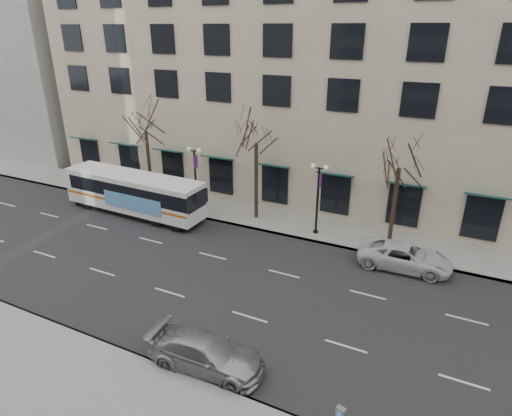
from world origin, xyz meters
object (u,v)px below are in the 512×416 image
Objects in this scene: tree_far_right at (401,154)px; lamp_post_left at (195,176)px; tree_far_left at (145,121)px; white_pickup at (405,257)px; city_bus at (135,193)px; silver_car at (207,353)px; tree_far_mid at (256,130)px; lamp_post_right at (318,196)px.

lamp_post_left is (-14.99, -0.60, -3.48)m from tree_far_right.
white_pickup is (21.33, -2.60, -5.93)m from tree_far_left.
city_bus is at bearing -170.32° from tree_far_right.
white_pickup is (1.33, -2.60, -5.65)m from tree_far_right.
silver_car is 13.97m from white_pickup.
white_pickup is (20.30, 0.63, -1.02)m from city_bus.
tree_far_right is at bearing -0.00° from tree_far_mid.
city_bus is 2.19× the size of white_pickup.
city_bus is (-8.97, -3.23, -5.12)m from tree_far_mid.
tree_far_left is 1.03× the size of tree_far_right.
lamp_post_left is at bearing 80.59° from white_pickup.
lamp_post_right is at bearing -173.15° from tree_far_right.
tree_far_left is 6.29m from lamp_post_left.
city_bus is (-13.98, -2.63, -1.16)m from lamp_post_right.
white_pickup is (16.32, -2.00, -2.17)m from lamp_post_left.
city_bus is (-3.98, -2.63, -1.16)m from lamp_post_left.
tree_far_left is at bearing 177.71° from lamp_post_right.
tree_far_mid reaches higher than tree_far_right.
tree_far_mid reaches higher than city_bus.
silver_car is (-5.11, -15.00, -5.67)m from tree_far_right.
white_pickup is (6.44, 12.40, 0.02)m from silver_car.
white_pickup is at bearing -30.82° from silver_car.
tree_far_mid is at bearing 6.85° from lamp_post_left.
lamp_post_right is at bearing 70.02° from white_pickup.
tree_far_mid is 16.94m from silver_car.
tree_far_right reaches higher than lamp_post_right.
lamp_post_left is (5.01, -0.60, -3.75)m from tree_far_left.
tree_far_left reaches higher than lamp_post_right.
tree_far_left is 5.97m from city_bus.
white_pickup is at bearing 3.67° from city_bus.
tree_far_left is 0.98× the size of tree_far_mid.
tree_far_mid is 10.82m from city_bus.
lamp_post_right is at bearing 12.55° from city_bus.
tree_far_right is at bearing 6.85° from lamp_post_right.
lamp_post_left is at bearing -6.83° from tree_far_left.
silver_car is (4.89, -15.00, -6.16)m from tree_far_mid.
tree_far_mid is at bearing 0.00° from tree_far_left.
tree_far_right is 15.40m from lamp_post_left.
lamp_post_right is 14.27m from city_bus.
lamp_post_left is at bearing -173.15° from tree_far_mid.
lamp_post_left is at bearing 35.41° from city_bus.
lamp_post_right reaches higher than silver_car.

